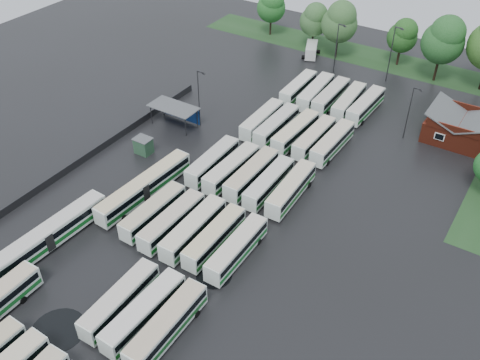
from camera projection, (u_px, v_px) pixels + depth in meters
The scene contains 44 objects.
ground at pixel (176, 238), 68.37m from camera, with size 160.00×160.00×0.00m, color black.
brick_building at pixel (459, 130), 85.53m from camera, with size 10.07×8.60×5.39m.
wash_shed at pixel (175, 109), 88.58m from camera, with size 8.20×4.20×3.58m.
utility_hut at pixel (143, 146), 82.88m from camera, with size 2.70×2.20×2.62m.
grass_strip_north at pixel (377, 59), 110.75m from camera, with size 80.00×10.00×0.01m, color #1E401C.
west_fence at pixel (95, 152), 82.81m from camera, with size 0.10×50.00×1.20m, color #2D2D30.
bus_r1c2 at pixel (120, 300), 58.33m from camera, with size 2.58×10.93×3.03m.
bus_r1c3 at pixel (144, 312), 56.94m from camera, with size 2.66×11.34×3.14m.
bus_r1c4 at pixel (167, 325), 55.58m from camera, with size 2.60×11.41×3.17m.
bus_r2c0 at pixel (153, 212), 69.97m from camera, with size 2.51×10.88×3.02m.
bus_r2c1 at pixel (172, 221), 68.44m from camera, with size 2.48×11.10×3.08m.
bus_r2c2 at pixel (193, 229), 67.26m from camera, with size 2.56×11.39×3.16m.
bus_r2c3 at pixel (214, 237), 66.15m from camera, with size 2.37×10.89×3.03m.
bus_r2c4 at pixel (237, 248), 64.59m from camera, with size 2.43×10.96×3.05m.
bus_r3c0 at pixel (213, 161), 78.86m from camera, with size 2.54×11.14×3.09m.
bus_r3c1 at pixel (232, 169), 77.42m from camera, with size 2.74×11.37×3.15m.
bus_r3c2 at pixel (252, 174), 76.32m from camera, with size 2.49×11.43×3.18m.
bus_r3c3 at pixel (269, 183), 74.84m from camera, with size 2.43×10.89×3.03m.
bus_r3c4 at pixel (291, 189), 73.67m from camera, with size 2.82×11.36×3.14m.
bus_r4c0 at pixel (262, 120), 88.30m from camera, with size 2.51×10.99×3.05m.
bus_r4c1 at pixel (277, 125), 86.84m from camera, with size 2.47×11.23×3.12m.
bus_r4c2 at pixel (295, 132), 85.24m from camera, with size 2.88×11.41×3.15m.
bus_r4c3 at pixel (314, 138), 84.01m from camera, with size 2.47×10.94×3.04m.
bus_r4c4 at pixel (332, 143), 82.83m from camera, with size 2.61×11.18×3.10m.
bus_r5c0 at pixel (298, 88), 97.21m from camera, with size 2.53×10.90×3.02m.
bus_r5c1 at pixel (315, 92), 95.70m from camera, with size 2.99×11.58×3.19m.
bus_r5c2 at pixel (331, 96), 94.56m from camera, with size 2.48×11.31×3.14m.
bus_r5c3 at pixel (349, 101), 93.14m from camera, with size 2.79×11.14×3.08m.
bus_r5c4 at pixel (366, 105), 91.97m from camera, with size 2.75×11.25×3.11m.
artic_bus_west_b at pixel (144, 187), 74.06m from camera, with size 3.23×16.85×3.11m.
artic_bus_west_c at pixel (50, 235), 66.33m from camera, with size 3.12×16.95×3.13m.
minibus at pixel (311, 50), 110.96m from camera, with size 4.23×6.26×2.57m.
tree_north_0 at pixel (272, 5), 116.64m from camera, with size 6.29×6.29×10.42m.
tree_north_1 at pixel (315, 19), 110.95m from camera, with size 6.06×6.06×10.04m.
tree_north_2 at pixel (340, 21), 106.44m from camera, with size 7.29×7.29×12.08m.
tree_north_3 at pixel (403, 35), 104.62m from camera, with size 5.93×5.93×9.82m.
tree_north_4 at pixel (444, 39), 97.85m from camera, with size 7.87×7.87×13.04m.
lamp_post_ne at pixel (410, 110), 83.72m from camera, with size 1.41×0.28×9.18m.
lamp_post_nw at pixel (199, 95), 86.48m from camera, with size 1.55×0.30×10.09m.
lamp_post_back_w at pixel (337, 46), 101.57m from camera, with size 1.57×0.31×10.20m.
lamp_post_back_e at pixel (392, 50), 98.96m from camera, with size 1.67×0.33×10.86m.
puddle_0 at pixel (58, 331), 57.15m from camera, with size 6.00×6.00×0.01m, color black.
puddle_2 at pixel (147, 214), 72.18m from camera, with size 6.33×6.33×0.01m, color black.
puddle_3 at pixel (214, 275), 63.37m from camera, with size 4.35×4.35×0.01m, color black.
Camera 1 is at (33.58, -37.38, 47.67)m, focal length 40.00 mm.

